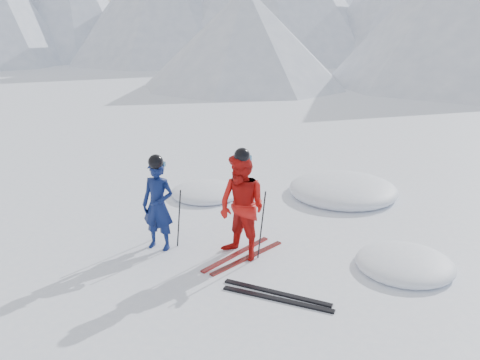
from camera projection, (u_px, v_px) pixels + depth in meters
The scene contains 12 objects.
ground at pixel (319, 274), 8.14m from camera, with size 160.00×160.00×0.00m, color white.
skier_blue at pixel (158, 205), 8.82m from camera, with size 0.59×0.39×1.61m, color #0C194D.
skier_red at pixel (242, 207), 8.45m from camera, with size 0.89×0.69×1.82m, color red.
pole_blue_left at pixel (153, 213), 9.19m from camera, with size 0.02×0.02×1.08m, color black.
pole_blue_right at pixel (179, 218), 8.96m from camera, with size 0.02×0.02×1.08m, color black.
pole_red_left at pixel (236, 216), 8.91m from camera, with size 0.02×0.02×1.21m, color black.
pole_red_right at pixel (262, 225), 8.50m from camera, with size 0.02×0.02×1.21m, color black.
ski_worn_left at pixel (236, 254), 8.80m from camera, with size 0.09×1.70×0.03m, color black.
ski_worn_right at pixel (248, 258), 8.67m from camera, with size 0.09×1.70×0.03m, color black.
ski_loose_a at pixel (277, 293), 7.57m from camera, with size 0.09×1.70×0.03m, color black.
ski_loose_b at pixel (277, 299), 7.40m from camera, with size 0.09×1.70×0.03m, color black.
snow_lumps at pixel (326, 204), 11.15m from camera, with size 6.49×4.77×0.55m.
Camera 1 is at (3.19, -6.65, 3.97)m, focal length 38.00 mm.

